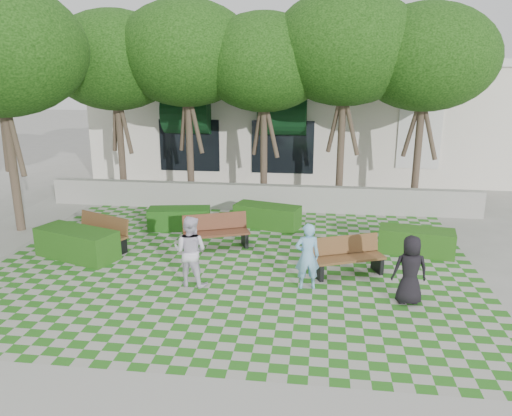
# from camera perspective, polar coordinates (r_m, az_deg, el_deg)

# --- Properties ---
(ground) EXTENTS (90.00, 90.00, 0.00)m
(ground) POSITION_cam_1_polar(r_m,az_deg,el_deg) (11.80, -3.38, -8.46)
(ground) COLOR gray
(ground) RESTS_ON ground
(lawn) EXTENTS (12.00, 12.00, 0.00)m
(lawn) POSITION_cam_1_polar(r_m,az_deg,el_deg) (12.70, -2.55, -6.60)
(lawn) COLOR #2B721E
(lawn) RESTS_ON ground
(retaining_wall) EXTENTS (15.00, 0.36, 0.90)m
(retaining_wall) POSITION_cam_1_polar(r_m,az_deg,el_deg) (17.44, 0.36, 1.24)
(retaining_wall) COLOR #9E9B93
(retaining_wall) RESTS_ON ground
(bench_east) EXTENTS (1.83, 1.20, 0.92)m
(bench_east) POSITION_cam_1_polar(r_m,az_deg,el_deg) (12.26, 10.41, -5.51)
(bench_east) COLOR brown
(bench_east) RESTS_ON ground
(bench_mid) EXTENTS (1.88, 1.22, 0.94)m
(bench_mid) POSITION_cam_1_polar(r_m,az_deg,el_deg) (13.81, -4.58, -2.77)
(bench_mid) COLOR #58301E
(bench_mid) RESTS_ON ground
(bench_west) EXTENTS (1.87, 1.26, 0.94)m
(bench_west) POSITION_cam_1_polar(r_m,az_deg,el_deg) (14.33, -17.42, -2.78)
(bench_west) COLOR brown
(bench_west) RESTS_ON ground
(hedge_east) EXTENTS (2.05, 1.10, 0.68)m
(hedge_east) POSITION_cam_1_polar(r_m,az_deg,el_deg) (14.07, 17.83, -3.64)
(hedge_east) COLOR #204E14
(hedge_east) RESTS_ON ground
(hedge_midright) EXTENTS (2.15, 1.32, 0.70)m
(hedge_midright) POSITION_cam_1_polar(r_m,az_deg,el_deg) (15.58, 1.30, -0.94)
(hedge_midright) COLOR #1F4D14
(hedge_midright) RESTS_ON ground
(hedge_midleft) EXTENTS (1.98, 1.06, 0.66)m
(hedge_midleft) POSITION_cam_1_polar(r_m,az_deg,el_deg) (15.59, -8.75, -1.19)
(hedge_midleft) COLOR #1A4B14
(hedge_midleft) RESTS_ON ground
(hedge_west) EXTENTS (2.37, 1.57, 0.77)m
(hedge_west) POSITION_cam_1_polar(r_m,az_deg,el_deg) (13.91, -19.77, -3.85)
(hedge_west) COLOR #1E4C14
(hedge_west) RESTS_ON ground
(person_blue) EXTENTS (0.62, 0.47, 1.54)m
(person_blue) POSITION_cam_1_polar(r_m,az_deg,el_deg) (11.25, 5.88, -5.51)
(person_blue) COLOR #7DB9E5
(person_blue) RESTS_ON ground
(person_dark) EXTENTS (0.77, 0.54, 1.49)m
(person_dark) POSITION_cam_1_polar(r_m,az_deg,el_deg) (11.01, 17.20, -6.79)
(person_dark) COLOR black
(person_dark) RESTS_ON ground
(person_white) EXTENTS (0.89, 0.74, 1.64)m
(person_white) POSITION_cam_1_polar(r_m,az_deg,el_deg) (11.46, -7.52, -4.89)
(person_white) COLOR white
(person_white) RESTS_ON ground
(tree_row) EXTENTS (17.70, 13.40, 7.41)m
(tree_row) POSITION_cam_1_polar(r_m,az_deg,el_deg) (16.97, -6.26, 16.88)
(tree_row) COLOR #47382B
(tree_row) RESTS_ON ground
(building) EXTENTS (18.00, 8.92, 5.15)m
(building) POSITION_cam_1_polar(r_m,az_deg,el_deg) (24.77, 4.82, 10.40)
(building) COLOR silver
(building) RESTS_ON ground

